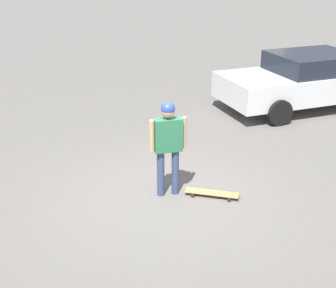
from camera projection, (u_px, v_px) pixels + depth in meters
name	position (u px, v px, depth m)	size (l,w,h in m)	color
ground_plane	(168.00, 194.00, 8.07)	(220.00, 220.00, 0.00)	slate
person	(168.00, 139.00, 7.68)	(0.63, 0.23, 1.66)	#38476B
skateboard	(212.00, 193.00, 7.97)	(0.91, 0.60, 0.07)	tan
car_parked_near	(308.00, 80.00, 12.27)	(4.86, 2.54, 1.45)	silver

